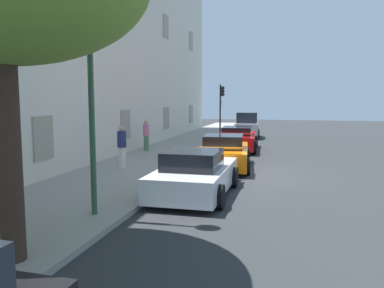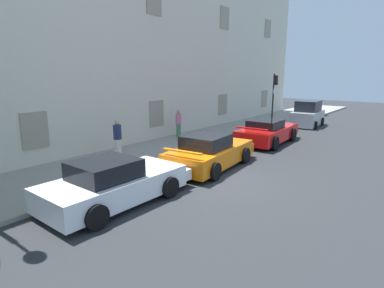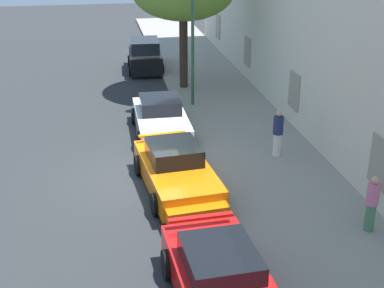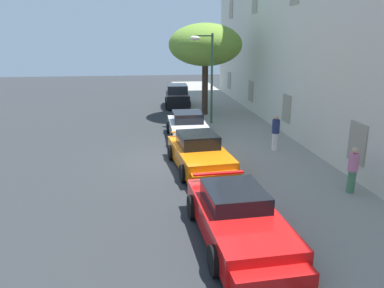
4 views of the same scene
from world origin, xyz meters
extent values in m
plane|color=#2B2D30|center=(0.00, 0.00, 0.00)|extent=(80.00, 80.00, 0.00)
cube|color=gray|center=(0.00, 4.25, 0.07)|extent=(60.00, 4.37, 0.14)
cube|color=#9E937F|center=(-17.54, 6.41, 1.60)|extent=(1.10, 0.06, 1.50)
cube|color=#9E937F|center=(-10.52, 6.41, 1.60)|extent=(1.10, 0.06, 1.50)
cube|color=#9E937F|center=(-3.51, 6.41, 1.60)|extent=(1.10, 0.06, 1.50)
cube|color=#9E937F|center=(3.51, 6.41, 1.60)|extent=(1.10, 0.06, 1.50)
cube|color=white|center=(-3.81, 1.00, 0.53)|extent=(4.41, 1.98, 0.69)
cube|color=black|center=(-4.14, 1.00, 1.14)|extent=(1.77, 1.58, 0.54)
cube|color=white|center=(-1.88, 0.99, 0.44)|extent=(1.33, 1.81, 0.38)
cylinder|color=black|center=(-2.44, 1.97, 0.34)|extent=(0.67, 0.24, 0.67)
cylinder|color=black|center=(-2.45, 0.01, 0.34)|extent=(0.67, 0.24, 0.67)
cylinder|color=black|center=(-5.17, 1.98, 0.34)|extent=(0.67, 0.24, 0.67)
cylinder|color=black|center=(-5.18, 0.03, 0.34)|extent=(0.67, 0.24, 0.67)
cube|color=orange|center=(1.04, 0.90, 0.54)|extent=(4.62, 2.37, 0.71)
cube|color=black|center=(0.71, 0.87, 1.17)|extent=(1.92, 1.73, 0.55)
cube|color=orange|center=(2.99, 1.09, 0.45)|extent=(1.50, 1.92, 0.39)
cube|color=orange|center=(-1.00, 0.70, 1.11)|extent=(0.32, 1.67, 0.06)
cylinder|color=black|center=(2.32, 2.00, 0.34)|extent=(0.70, 0.31, 0.68)
cylinder|color=black|center=(2.51, 0.06, 0.34)|extent=(0.70, 0.31, 0.68)
cylinder|color=black|center=(-0.43, 1.74, 0.34)|extent=(0.70, 0.31, 0.68)
cylinder|color=black|center=(-0.24, -0.21, 0.34)|extent=(0.70, 0.31, 0.68)
cube|color=black|center=(6.56, 1.05, 1.14)|extent=(1.94, 1.66, 0.44)
cube|color=red|center=(4.78, 0.95, 1.14)|extent=(0.25, 1.67, 0.06)
cylinder|color=black|center=(5.42, 1.96, 0.37)|extent=(0.75, 0.28, 0.73)
cylinder|color=black|center=(5.52, 0.01, 0.37)|extent=(0.75, 0.28, 0.73)
cube|color=black|center=(-13.70, 1.31, 0.60)|extent=(3.86, 1.93, 0.98)
cube|color=#1E232B|center=(-13.70, 1.31, 1.42)|extent=(2.34, 1.65, 0.67)
cylinder|color=black|center=(-14.88, 0.49, 0.30)|extent=(0.62, 0.23, 0.61)
cylinder|color=black|center=(-14.80, 2.24, 0.30)|extent=(0.62, 0.23, 0.61)
cylinder|color=black|center=(-12.61, 0.39, 0.30)|extent=(0.62, 0.23, 0.61)
cylinder|color=black|center=(-12.53, 2.14, 0.30)|extent=(0.62, 0.23, 0.61)
cylinder|color=#38281E|center=(-9.65, 2.87, 2.02)|extent=(0.42, 0.42, 3.76)
cylinder|color=#2D5138|center=(-6.80, 2.82, 2.87)|extent=(0.14, 0.14, 5.45)
cylinder|color=#4C7F59|center=(4.59, 5.69, 0.54)|extent=(0.35, 0.35, 0.79)
cylinder|color=pink|center=(4.59, 5.69, 1.24)|extent=(0.44, 0.44, 0.61)
sphere|color=tan|center=(4.59, 5.69, 1.67)|extent=(0.22, 0.22, 0.22)
cylinder|color=silver|center=(-0.64, 4.79, 0.56)|extent=(0.30, 0.30, 0.84)
cylinder|color=navy|center=(-0.64, 4.79, 1.30)|extent=(0.38, 0.38, 0.65)
sphere|color=tan|center=(-0.64, 4.79, 1.75)|extent=(0.22, 0.22, 0.22)
camera|label=1|loc=(-15.36, -1.72, 2.95)|focal=37.07mm
camera|label=2|loc=(-9.42, -6.40, 3.86)|focal=29.43mm
camera|label=3|loc=(16.14, -1.29, 8.04)|focal=49.97mm
camera|label=4|loc=(15.80, -1.34, 5.33)|focal=34.82mm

